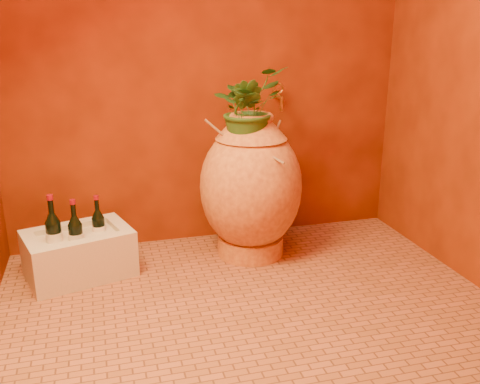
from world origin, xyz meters
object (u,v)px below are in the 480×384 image
object	(u,v)px
amphora	(251,186)
wall_tap	(279,95)
wine_bottle_a	(76,236)
wine_bottle_b	(99,228)
stone_basin	(79,254)
wine_bottle_c	(54,235)

from	to	relation	value
amphora	wall_tap	size ratio (longest dim) A/B	5.23
wine_bottle_a	wine_bottle_b	bearing A→B (deg)	42.53
stone_basin	wall_tap	distance (m)	1.53
wine_bottle_a	wall_tap	size ratio (longest dim) A/B	1.94
amphora	wine_bottle_c	distance (m)	1.14
stone_basin	wall_tap	bearing A→B (deg)	13.09
stone_basin	wall_tap	size ratio (longest dim) A/B	3.86
wine_bottle_a	wall_tap	world-z (taller)	wall_tap
wine_bottle_c	stone_basin	bearing A→B (deg)	18.13
wine_bottle_b	wall_tap	size ratio (longest dim) A/B	1.80
wine_bottle_c	amphora	bearing A→B (deg)	3.43
amphora	stone_basin	world-z (taller)	amphora
wine_bottle_a	wall_tap	xyz separation A→B (m)	(1.27, 0.35, 0.67)
stone_basin	wall_tap	xyz separation A→B (m)	(1.27, 0.29, 0.80)
stone_basin	wine_bottle_c	size ratio (longest dim) A/B	1.82
amphora	wine_bottle_b	distance (m)	0.91
amphora	wine_bottle_a	bearing A→B (deg)	-175.29
wall_tap	wine_bottle_c	bearing A→B (deg)	-166.47
wall_tap	wine_bottle_b	bearing A→B (deg)	-168.32
wine_bottle_b	stone_basin	bearing A→B (deg)	-154.14
wine_bottle_a	wine_bottle_c	world-z (taller)	wine_bottle_c
wine_bottle_b	wall_tap	distance (m)	1.36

